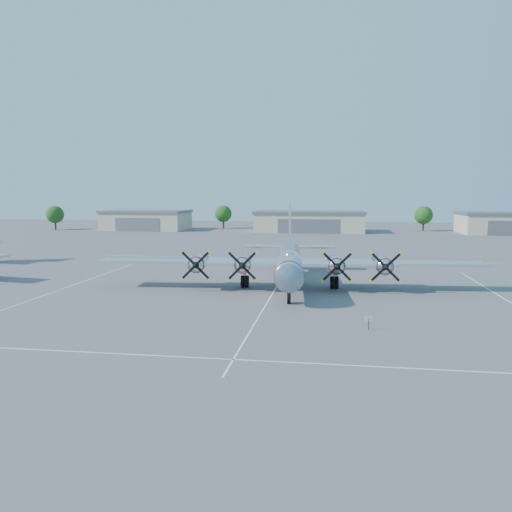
# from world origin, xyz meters

# --- Properties ---
(ground) EXTENTS (260.00, 260.00, 0.00)m
(ground) POSITION_xyz_m (0.00, 0.00, 0.00)
(ground) COLOR #525254
(ground) RESTS_ON ground
(parking_lines) EXTENTS (60.00, 50.08, 0.01)m
(parking_lines) POSITION_xyz_m (0.00, -1.75, 0.01)
(parking_lines) COLOR silver
(parking_lines) RESTS_ON ground
(hangar_west) EXTENTS (22.60, 14.60, 5.40)m
(hangar_west) POSITION_xyz_m (-45.00, 81.96, 2.71)
(hangar_west) COLOR #BAB194
(hangar_west) RESTS_ON ground
(hangar_center) EXTENTS (28.60, 14.60, 5.40)m
(hangar_center) POSITION_xyz_m (0.00, 81.96, 2.71)
(hangar_center) COLOR #BAB194
(hangar_center) RESTS_ON ground
(hangar_east) EXTENTS (20.60, 14.60, 5.40)m
(hangar_east) POSITION_xyz_m (48.00, 81.96, 2.71)
(hangar_east) COLOR #BAB194
(hangar_east) RESTS_ON ground
(tree_far_west) EXTENTS (4.80, 4.80, 6.64)m
(tree_far_west) POSITION_xyz_m (-70.00, 78.00, 4.22)
(tree_far_west) COLOR #382619
(tree_far_west) RESTS_ON ground
(tree_west) EXTENTS (4.80, 4.80, 6.64)m
(tree_west) POSITION_xyz_m (-25.00, 90.00, 4.22)
(tree_west) COLOR #382619
(tree_west) RESTS_ON ground
(tree_east) EXTENTS (4.80, 4.80, 6.64)m
(tree_east) POSITION_xyz_m (30.00, 88.00, 4.22)
(tree_east) COLOR #382619
(tree_east) RESTS_ON ground
(main_bomber_b29) EXTENTS (42.09, 30.49, 8.86)m
(main_bomber_b29) POSITION_xyz_m (1.25, 3.19, 0.00)
(main_bomber_b29) COLOR white
(main_bomber_b29) RESTS_ON ground
(info_placard) EXTENTS (0.52, 0.19, 1.02)m
(info_placard) POSITION_xyz_m (8.49, -13.99, 0.72)
(info_placard) COLOR black
(info_placard) RESTS_ON ground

